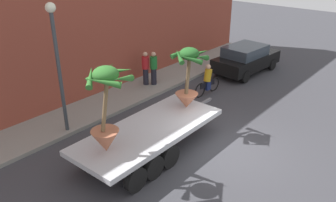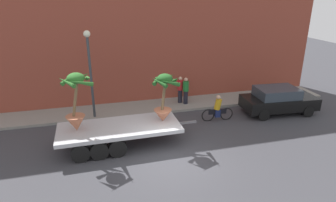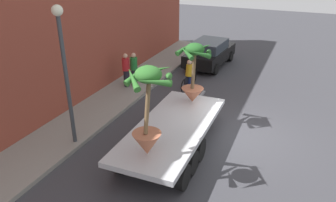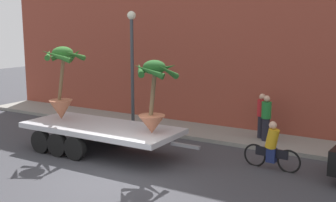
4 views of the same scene
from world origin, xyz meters
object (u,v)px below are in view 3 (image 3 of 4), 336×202
street_lamp (64,60)px  cyclist (189,76)px  potted_palm_middle (148,113)px  parked_car (210,52)px  pedestrian_near_gate (134,69)px  pedestrian_far_left (126,69)px  flatbed_trailer (170,135)px  potted_palm_rear (194,73)px

street_lamp → cyclist: bearing=-16.3°
potted_palm_middle → parked_car: (11.30, 1.51, -1.48)m
pedestrian_near_gate → pedestrian_far_left: size_ratio=1.00×
street_lamp → pedestrian_near_gate: bearing=6.2°
flatbed_trailer → pedestrian_near_gate: pedestrian_near_gate is taller
parked_car → street_lamp: size_ratio=0.91×
pedestrian_near_gate → pedestrian_far_left: (-0.27, 0.30, 0.00)m
pedestrian_near_gate → pedestrian_far_left: bearing=131.7°
potted_palm_rear → pedestrian_near_gate: 4.77m
cyclist → potted_palm_middle: bearing=-169.2°
pedestrian_near_gate → street_lamp: size_ratio=0.35×
potted_palm_middle → pedestrian_near_gate: bearing=32.1°
potted_palm_rear → potted_palm_middle: 3.96m
cyclist → pedestrian_far_left: size_ratio=1.08×
potted_palm_middle → parked_car: potted_palm_middle is taller
parked_car → pedestrian_far_left: size_ratio=2.58×
parked_car → potted_palm_middle: bearing=-172.4°
pedestrian_far_left → street_lamp: size_ratio=0.35×
potted_palm_rear → street_lamp: (-3.25, 3.36, 1.07)m
potted_palm_rear → parked_car: size_ratio=0.53×
cyclist → street_lamp: bearing=163.7°
potted_palm_rear → cyclist: potted_palm_rear is taller
flatbed_trailer → street_lamp: street_lamp is taller
flatbed_trailer → potted_palm_middle: 2.18m
pedestrian_far_left → pedestrian_near_gate: bearing=-48.3°
potted_palm_rear → potted_palm_middle: bearing=-179.9°
potted_palm_rear → street_lamp: size_ratio=0.49×
potted_palm_rear → parked_car: bearing=11.6°
flatbed_trailer → potted_palm_rear: size_ratio=2.83×
flatbed_trailer → potted_palm_middle: potted_palm_middle is taller
flatbed_trailer → pedestrian_far_left: pedestrian_far_left is taller
potted_palm_middle → pedestrian_near_gate: size_ratio=1.56×
potted_palm_middle → pedestrian_near_gate: (6.35, 3.98, -1.26)m
cyclist → street_lamp: size_ratio=0.38×
pedestrian_near_gate → street_lamp: 6.09m
flatbed_trailer → street_lamp: bearing=103.9°
flatbed_trailer → street_lamp: size_ratio=1.38×
flatbed_trailer → pedestrian_far_left: size_ratio=3.89×
potted_palm_middle → cyclist: 7.70m
potted_palm_middle → street_lamp: bearing=78.2°
parked_car → pedestrian_near_gate: pedestrian_near_gate is taller
potted_palm_middle → pedestrian_near_gate: 7.60m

